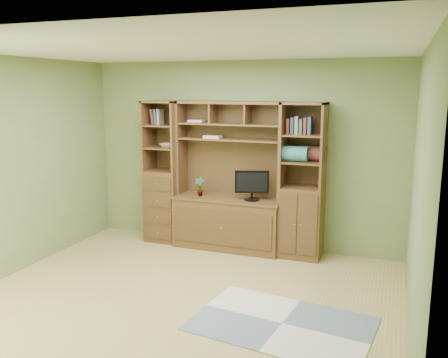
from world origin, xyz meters
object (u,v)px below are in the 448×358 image
at_px(center_hutch, 228,177).
at_px(monitor, 252,180).
at_px(right_tower, 302,181).
at_px(left_tower, 164,172).

distance_m(center_hutch, monitor, 0.36).
bearing_deg(right_tower, left_tower, 180.00).
relative_size(left_tower, monitor, 3.65).
bearing_deg(right_tower, monitor, -173.59).
height_order(right_tower, monitor, right_tower).
bearing_deg(monitor, right_tower, -11.17).
distance_m(center_hutch, right_tower, 1.03).
bearing_deg(right_tower, center_hutch, -177.77).
relative_size(center_hutch, left_tower, 1.00).
distance_m(left_tower, right_tower, 2.02).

